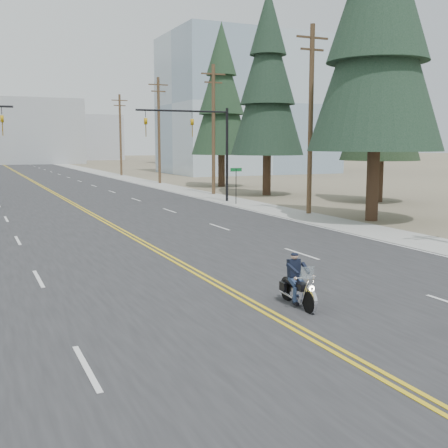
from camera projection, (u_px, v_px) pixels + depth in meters
name	position (u px, v px, depth m)	size (l,w,h in m)	color
ground_plane	(433.00, 406.00, 9.42)	(400.00, 400.00, 0.00)	#776D56
road	(26.00, 178.00, 72.45)	(20.00, 200.00, 0.01)	#303033
sidewalk_right	(114.00, 176.00, 77.18)	(3.00, 200.00, 0.01)	#A5A5A0
traffic_mast_right	(202.00, 136.00, 41.22)	(7.10, 0.26, 7.00)	black
street_sign	(236.00, 179.00, 40.62)	(0.90, 0.06, 2.62)	black
utility_pole_b	(311.00, 117.00, 34.42)	(2.20, 0.30, 11.50)	brown
utility_pole_c	(213.00, 128.00, 47.96)	(2.20, 0.30, 11.00)	brown
utility_pole_d	(159.00, 129.00, 61.43)	(2.20, 0.30, 11.50)	brown
utility_pole_e	(120.00, 134.00, 76.77)	(2.20, 0.30, 11.00)	brown
glass_building	(248.00, 106.00, 84.19)	(24.00, 16.00, 20.00)	#9EB5CC
haze_bldg_b	(39.00, 132.00, 124.26)	(18.00, 14.00, 14.00)	#ADB2B7
haze_bldg_c	(198.00, 122.00, 123.64)	(16.00, 12.00, 18.00)	#B7BCC6
haze_bldg_e	(93.00, 138.00, 153.91)	(14.00, 14.00, 12.00)	#B7BCC6
motorcyclist	(298.00, 281.00, 15.06)	(0.79, 1.85, 1.44)	black
conifer_near	(379.00, 14.00, 30.54)	(7.47, 7.47, 19.79)	#382619
conifer_mid	(382.00, 80.00, 41.10)	(5.89, 5.89, 15.72)	#382619
conifer_tall	(268.00, 77.00, 46.66)	(6.16, 6.16, 17.11)	#382619
conifer_far	(221.00, 93.00, 56.29)	(6.11, 6.11, 16.36)	#382619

